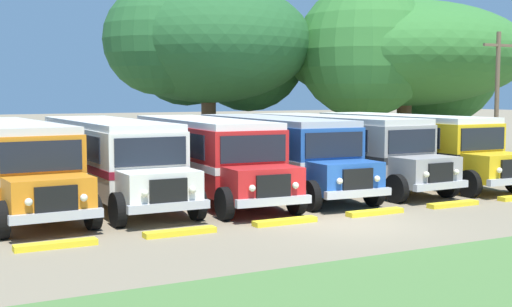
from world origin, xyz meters
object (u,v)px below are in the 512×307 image
object	(u,v)px
parked_bus_slot_5	(406,144)
broad_shade_tree	(207,46)
parked_bus_slot_4	(338,146)
utility_pole	(497,99)
parked_bus_slot_1	(109,156)
parked_bus_slot_0	(10,160)
secondary_tree	(398,57)
parked_bus_slot_3	(275,149)
parked_bus_slot_2	(205,153)

from	to	relation	value
parked_bus_slot_5	broad_shade_tree	distance (m)	14.34
broad_shade_tree	parked_bus_slot_4	bearing A→B (deg)	-89.49
parked_bus_slot_4	utility_pole	distance (m)	8.28
parked_bus_slot_1	utility_pole	distance (m)	17.65
parked_bus_slot_5	parked_bus_slot_0	bearing A→B (deg)	-92.13
parked_bus_slot_0	secondary_tree	bearing A→B (deg)	109.21
parked_bus_slot_4	parked_bus_slot_5	distance (m)	3.35
parked_bus_slot_4	secondary_tree	xyz separation A→B (m)	(11.21, 9.81, 4.35)
parked_bus_slot_3	parked_bus_slot_1	bearing A→B (deg)	-90.82
parked_bus_slot_1	utility_pole	size ratio (longest dim) A/B	1.67
parked_bus_slot_1	parked_bus_slot_3	bearing A→B (deg)	86.47
parked_bus_slot_0	utility_pole	distance (m)	20.94
secondary_tree	broad_shade_tree	bearing A→B (deg)	165.29
parked_bus_slot_0	parked_bus_slot_5	bearing A→B (deg)	85.64
utility_pole	parked_bus_slot_1	bearing A→B (deg)	175.95
parked_bus_slot_0	parked_bus_slot_1	bearing A→B (deg)	88.09
parked_bus_slot_1	secondary_tree	bearing A→B (deg)	114.76
parked_bus_slot_0	secondary_tree	size ratio (longest dim) A/B	0.68
broad_shade_tree	utility_pole	size ratio (longest dim) A/B	1.98
parked_bus_slot_2	secondary_tree	size ratio (longest dim) A/B	0.68
parked_bus_slot_1	secondary_tree	size ratio (longest dim) A/B	0.67
parked_bus_slot_2	secondary_tree	xyz separation A→B (m)	(17.31, 10.06, 4.35)
parked_bus_slot_4	parked_bus_slot_2	bearing A→B (deg)	-89.87
parked_bus_slot_3	parked_bus_slot_5	bearing A→B (deg)	91.36
parked_bus_slot_5	secondary_tree	size ratio (longest dim) A/B	0.68
parked_bus_slot_1	parked_bus_slot_5	size ratio (longest dim) A/B	1.00
parked_bus_slot_3	secondary_tree	bearing A→B (deg)	127.62
parked_bus_slot_0	parked_bus_slot_2	distance (m)	6.73
parked_bus_slot_3	broad_shade_tree	size ratio (longest dim) A/B	0.85
parked_bus_slot_3	broad_shade_tree	xyz separation A→B (m)	(2.94, 12.89, 4.82)
parked_bus_slot_3	broad_shade_tree	world-z (taller)	broad_shade_tree
parked_bus_slot_0	secondary_tree	world-z (taller)	secondary_tree
secondary_tree	parked_bus_slot_3	bearing A→B (deg)	-145.17
secondary_tree	parked_bus_slot_5	bearing A→B (deg)	-127.98
parked_bus_slot_5	secondary_tree	world-z (taller)	secondary_tree
parked_bus_slot_0	parked_bus_slot_2	bearing A→B (deg)	83.14
parked_bus_slot_3	broad_shade_tree	distance (m)	14.07
parked_bus_slot_1	parked_bus_slot_4	distance (m)	9.50
broad_shade_tree	secondary_tree	bearing A→B (deg)	-14.71
parked_bus_slot_1	parked_bus_slot_3	xyz separation A→B (m)	(6.44, -0.41, 0.00)
broad_shade_tree	parked_bus_slot_1	bearing A→B (deg)	-126.91
broad_shade_tree	secondary_tree	xyz separation A→B (m)	(11.32, -2.97, -0.47)
parked_bus_slot_3	parked_bus_slot_4	world-z (taller)	same
parked_bus_slot_2	utility_pole	bearing A→B (deg)	90.81
parked_bus_slot_4	secondary_tree	distance (m)	15.52
parked_bus_slot_5	utility_pole	distance (m)	5.08
secondary_tree	parked_bus_slot_2	bearing A→B (deg)	-149.83
parked_bus_slot_2	parked_bus_slot_3	size ratio (longest dim) A/B	1.00
parked_bus_slot_4	broad_shade_tree	world-z (taller)	broad_shade_tree
parked_bus_slot_1	parked_bus_slot_5	distance (m)	12.85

